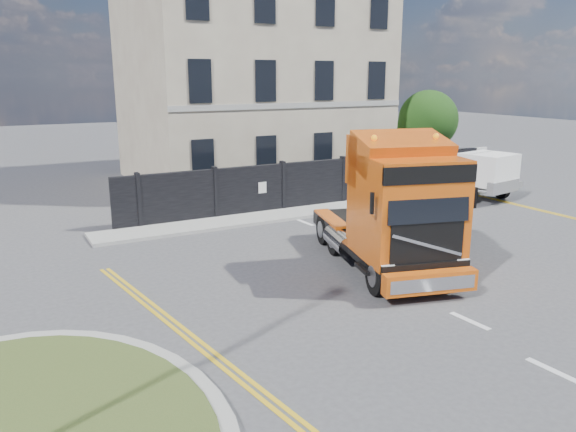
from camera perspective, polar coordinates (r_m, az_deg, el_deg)
ground at (r=14.32m, az=2.19°, el=-8.62°), size 120.00×120.00×0.00m
hoarding_fence at (r=24.74m, az=4.68°, el=3.48°), size 18.80×0.25×2.00m
georgian_building at (r=30.64m, az=-3.95°, el=14.49°), size 12.30×10.30×12.80m
tree at (r=31.67m, az=13.73°, el=9.18°), size 3.20×3.20×4.80m
pavement_far at (r=23.90m, az=4.70°, el=0.80°), size 20.00×1.60×0.12m
truck at (r=16.00m, az=10.90°, el=0.20°), size 4.06×6.96×3.93m
flatbed_pickup at (r=27.27m, az=18.65°, el=4.12°), size 2.92×5.48×2.16m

